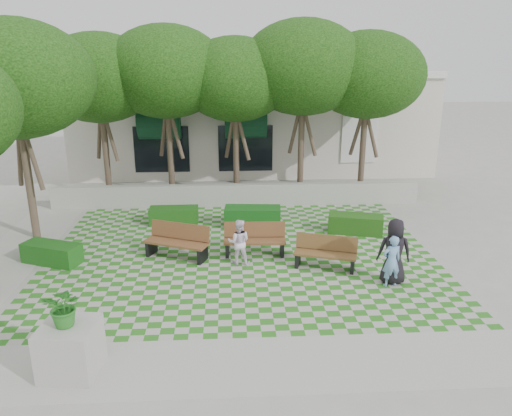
{
  "coord_description": "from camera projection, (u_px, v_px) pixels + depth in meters",
  "views": [
    {
      "loc": [
        -0.37,
        -13.48,
        6.28
      ],
      "look_at": [
        0.5,
        1.5,
        1.4
      ],
      "focal_mm": 35.0,
      "sensor_mm": 36.0,
      "label": 1
    }
  ],
  "objects": [
    {
      "name": "bench_east",
      "position": [
        326.0,
        253.0,
        14.72
      ],
      "size": [
        1.92,
        1.14,
        0.96
      ],
      "rotation": [
        0.0,
        0.0,
        -0.31
      ],
      "color": "brown",
      "rests_on": "ground"
    },
    {
      "name": "hedge_midleft",
      "position": [
        174.0,
        216.0,
        18.44
      ],
      "size": [
        1.78,
        0.73,
        0.62
      ],
      "primitive_type": "cube",
      "rotation": [
        0.0,
        0.0,
        0.01
      ],
      "color": "#164612",
      "rests_on": "ground"
    },
    {
      "name": "tree_row",
      "position": [
        186.0,
        77.0,
        18.71
      ],
      "size": [
        17.7,
        13.4,
        7.41
      ],
      "color": "#47382B",
      "rests_on": "ground"
    },
    {
      "name": "sidewalk_west",
      "position": [
        7.0,
        261.0,
        15.31
      ],
      "size": [
        2.0,
        12.0,
        0.01
      ],
      "primitive_type": "cube",
      "color": "#9E9B93",
      "rests_on": "ground"
    },
    {
      "name": "person_dark",
      "position": [
        394.0,
        252.0,
        13.64
      ],
      "size": [
        0.99,
        0.73,
        1.86
      ],
      "primitive_type": "imported",
      "rotation": [
        0.0,
        0.0,
        2.97
      ],
      "color": "black",
      "rests_on": "ground"
    },
    {
      "name": "person_white",
      "position": [
        239.0,
        242.0,
        14.91
      ],
      "size": [
        0.73,
        0.59,
        1.4
      ],
      "primitive_type": "imported",
      "rotation": [
        0.0,
        0.0,
        3.05
      ],
      "color": "white",
      "rests_on": "ground"
    },
    {
      "name": "building",
      "position": [
        251.0,
        118.0,
        27.4
      ],
      "size": [
        18.0,
        8.92,
        5.15
      ],
      "color": "beige",
      "rests_on": "ground"
    },
    {
      "name": "lawn",
      "position": [
        241.0,
        255.0,
        15.71
      ],
      "size": [
        12.0,
        12.0,
        0.0
      ],
      "primitive_type": "plane",
      "color": "#2B721E",
      "rests_on": "ground"
    },
    {
      "name": "retaining_wall",
      "position": [
        237.0,
        195.0,
        20.51
      ],
      "size": [
        15.0,
        0.36,
        0.9
      ],
      "primitive_type": "cube",
      "color": "#9E9B93",
      "rests_on": "ground"
    },
    {
      "name": "hedge_midright",
      "position": [
        253.0,
        217.0,
        18.2
      ],
      "size": [
        2.08,
        0.97,
        0.71
      ],
      "primitive_type": "cube",
      "rotation": [
        0.0,
        0.0,
        -0.08
      ],
      "color": "#124616",
      "rests_on": "ground"
    },
    {
      "name": "person_blue",
      "position": [
        392.0,
        261.0,
        13.49
      ],
      "size": [
        0.59,
        0.44,
        1.47
      ],
      "primitive_type": "imported",
      "rotation": [
        0.0,
        0.0,
        3.32
      ],
      "color": "#729FD0",
      "rests_on": "ground"
    },
    {
      "name": "ground",
      "position": [
        242.0,
        269.0,
        14.76
      ],
      "size": [
        90.0,
        90.0,
        0.0
      ],
      "primitive_type": "plane",
      "color": "gray",
      "rests_on": "ground"
    },
    {
      "name": "planter_front",
      "position": [
        69.0,
        338.0,
        9.87
      ],
      "size": [
        1.17,
        1.17,
        1.89
      ],
      "rotation": [
        0.0,
        0.0,
        -0.11
      ],
      "color": "#9E9B93",
      "rests_on": "ground"
    },
    {
      "name": "sidewalk_south",
      "position": [
        249.0,
        365.0,
        10.3
      ],
      "size": [
        16.0,
        2.0,
        0.01
      ],
      "primitive_type": "cube",
      "color": "#9E9B93",
      "rests_on": "ground"
    },
    {
      "name": "hedge_east",
      "position": [
        355.0,
        224.0,
        17.53
      ],
      "size": [
        2.0,
        1.21,
        0.66
      ],
      "primitive_type": "cube",
      "rotation": [
        0.0,
        0.0,
        -0.27
      ],
      "color": "#1A4412",
      "rests_on": "ground"
    },
    {
      "name": "bench_mid",
      "position": [
        255.0,
        240.0,
        15.65
      ],
      "size": [
        1.95,
        0.72,
        1.01
      ],
      "rotation": [
        0.0,
        0.0,
        -0.04
      ],
      "color": "brown",
      "rests_on": "ground"
    },
    {
      "name": "bench_west",
      "position": [
        177.0,
        242.0,
        15.45
      ],
      "size": [
        2.11,
        1.4,
        1.05
      ],
      "rotation": [
        0.0,
        0.0,
        -0.41
      ],
      "color": "brown",
      "rests_on": "ground"
    },
    {
      "name": "hedge_west",
      "position": [
        52.0,
        253.0,
        15.09
      ],
      "size": [
        1.9,
        1.31,
        0.62
      ],
      "primitive_type": "cube",
      "rotation": [
        0.0,
        0.0,
        -0.38
      ],
      "color": "#144813",
      "rests_on": "ground"
    }
  ]
}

